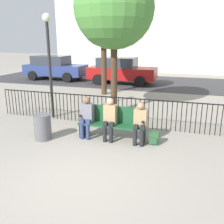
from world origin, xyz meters
name	(u,v)px	position (x,y,z in m)	size (l,w,h in m)	color
ground_plane	(81,177)	(0.00, 0.00, 0.00)	(80.00, 80.00, 0.00)	gray
park_bench	(113,122)	(0.00, 2.20, 0.50)	(1.89, 0.45, 0.92)	#194728
seated_person_0	(87,115)	(-0.73, 2.07, 0.65)	(0.34, 0.39, 1.17)	navy
seated_person_1	(110,117)	(-0.05, 2.07, 0.66)	(0.34, 0.39, 1.19)	black
seated_person_2	(140,121)	(0.79, 2.06, 0.63)	(0.34, 0.39, 1.13)	black
backpack	(154,138)	(1.17, 2.14, 0.17)	(0.26, 0.24, 0.35)	#284C2D
fence_railing	(123,109)	(-0.02, 3.30, 0.56)	(9.01, 0.03, 0.95)	black
tree_0	(114,9)	(-0.77, 4.80, 3.73)	(2.82, 2.82, 5.16)	#422D1E
tree_1	(104,25)	(-2.19, 7.71, 3.36)	(2.11, 2.11, 4.45)	#422D1E
lamp_post	(49,50)	(-2.67, 3.49, 2.34)	(0.28, 0.28, 3.53)	black
street_surface	(158,83)	(0.00, 12.00, 0.00)	(24.00, 6.00, 0.01)	#333335
parked_car_0	(54,67)	(-7.05, 11.25, 0.84)	(4.20, 1.94, 1.62)	navy
parked_car_1	(121,70)	(-2.24, 11.02, 0.84)	(4.20, 1.94, 1.62)	maroon
trash_bin	(43,127)	(-1.85, 1.55, 0.36)	(0.47, 0.47, 0.71)	#56565B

